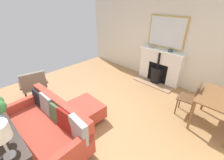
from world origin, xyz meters
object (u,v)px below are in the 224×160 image
Objects in this scene: mantel_bowl_far at (170,51)px; console_table at (0,135)px; sofa at (50,126)px; ottoman at (85,110)px; fireplace at (159,68)px; mantel_bowl_near at (152,47)px; dining_table at (221,102)px; armchair_accent at (34,83)px; dining_chair_near_fireplace at (192,97)px.

console_table is at bearing -6.51° from mantel_bowl_far.
sofa reaches higher than ottoman.
mantel_bowl_far is at bearing 97.56° from fireplace.
mantel_bowl_near is 3.75m from sofa.
fireplace is 12.06× the size of mantel_bowl_near.
fireplace is 2.84m from ottoman.
mantel_bowl_near is 4.41m from console_table.
mantel_bowl_near is at bearing -177.76° from ottoman.
fireplace reaches higher than dining_table.
sofa is at bearing -3.82° from fireplace.
armchair_accent is (3.31, -2.16, -0.64)m from mantel_bowl_far.
mantel_bowl_near is 0.12× the size of dining_table.
mantel_bowl_near is 2.56m from dining_table.
sofa reaches higher than dining_table.
mantel_bowl_near is 0.16× the size of ottoman.
ottoman is at bearing -179.75° from console_table.
mantel_bowl_near reaches higher than armchair_accent.
fireplace is at bearing -125.80° from dining_chair_near_fireplace.
armchair_accent is 1.99m from console_table.
fireplace is 1.88× the size of ottoman.
ottoman is (2.85, 0.11, -0.87)m from mantel_bowl_near.
sofa is at bearing 0.64° from ottoman.
mantel_bowl_near reaches higher than fireplace.
sofa is (3.67, -0.50, -0.75)m from mantel_bowl_far.
sofa is at bearing 179.80° from console_table.
mantel_bowl_far reaches higher than mantel_bowl_near.
console_table is 3.99m from dining_table.
mantel_bowl_far reaches higher than dining_chair_near_fireplace.
mantel_bowl_far is 0.17× the size of dining_chair_near_fireplace.
console_table reaches higher than ottoman.
mantel_bowl_near is 3.71m from armchair_accent.
sofa is at bearing -31.75° from dining_chair_near_fireplace.
dining_chair_near_fireplace reaches higher than armchair_accent.
fireplace is at bearing 84.67° from mantel_bowl_near.
armchair_accent is at bearing -55.35° from dining_chair_near_fireplace.
dining_table is 0.56m from dining_chair_near_fireplace.
console_table is 1.83× the size of dining_chair_near_fireplace.
dining_chair_near_fireplace is (-0.01, -0.54, -0.14)m from dining_table.
mantel_bowl_far reaches higher than sofa.
dining_table is (-1.80, 2.18, 0.40)m from ottoman.
ottoman is at bearing -42.15° from dining_chair_near_fireplace.
dining_chair_near_fireplace is at bearing 154.04° from console_table.
mantel_bowl_far reaches higher than dining_table.
console_table is (1.54, 0.01, 0.45)m from ottoman.
armchair_accent is 4.45m from dining_table.
mantel_bowl_near reaches higher than ottoman.
mantel_bowl_far reaches higher than armchair_accent.
armchair_accent is at bearing -30.14° from fireplace.
mantel_bowl_near is (-0.03, -0.36, 0.63)m from fireplace.
mantel_bowl_far is 0.14× the size of dining_table.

